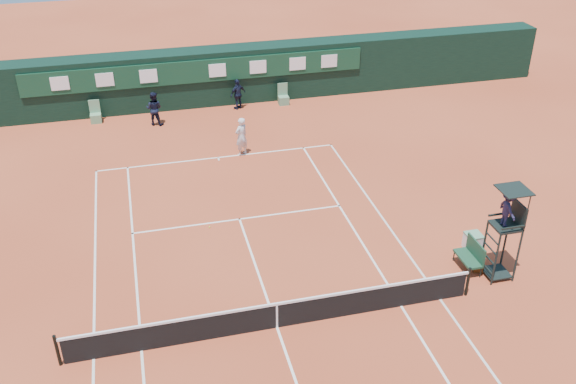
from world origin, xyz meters
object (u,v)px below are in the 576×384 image
object	(u,v)px
tennis_net	(277,315)
player	(241,137)
umpire_chair	(507,215)
player_bench	(471,254)
cooler	(473,242)

from	to	relation	value
tennis_net	player	size ratio (longest dim) A/B	6.95
tennis_net	umpire_chair	world-z (taller)	umpire_chair
umpire_chair	player_bench	bearing A→B (deg)	138.34
umpire_chair	cooler	bearing A→B (deg)	90.48
umpire_chair	player_bench	xyz separation A→B (m)	(-0.67, 0.60, -1.86)
umpire_chair	player_bench	world-z (taller)	umpire_chair
player_bench	cooler	size ratio (longest dim) A/B	1.86
cooler	tennis_net	bearing A→B (deg)	-163.44
tennis_net	player_bench	xyz separation A→B (m)	(7.21, 1.29, 0.09)
cooler	player	size ratio (longest dim) A/B	0.35
umpire_chair	tennis_net	bearing A→B (deg)	-174.99
umpire_chair	cooler	size ratio (longest dim) A/B	5.30
tennis_net	umpire_chair	size ratio (longest dim) A/B	3.77
umpire_chair	cooler	world-z (taller)	umpire_chair
tennis_net	umpire_chair	xyz separation A→B (m)	(7.89, 0.69, 1.95)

